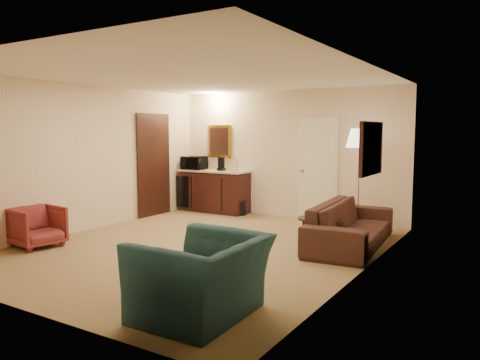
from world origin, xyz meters
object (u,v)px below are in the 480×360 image
(coffee_maker, at_px, (221,164))
(teal_armchair, at_px, (202,264))
(rose_chair_near, at_px, (37,225))
(waste_bin, at_px, (241,208))
(microwave, at_px, (194,161))
(floor_lamp, at_px, (359,180))
(wetbar_cabinet, at_px, (213,191))
(sofa, at_px, (351,217))
(coffee_table, at_px, (321,232))

(coffee_maker, bearing_deg, teal_armchair, -43.49)
(rose_chair_near, xyz_separation_m, coffee_maker, (0.71, 4.03, 0.72))
(waste_bin, height_order, microwave, microwave)
(floor_lamp, bearing_deg, wetbar_cabinet, 174.54)
(floor_lamp, distance_m, coffee_maker, 3.16)
(wetbar_cabinet, bearing_deg, rose_chair_near, -97.07)
(wetbar_cabinet, height_order, floor_lamp, floor_lamp)
(waste_bin, bearing_deg, teal_armchair, -62.55)
(rose_chair_near, bearing_deg, sofa, -50.74)
(microwave, xyz_separation_m, coffee_maker, (0.71, 0.04, -0.04))
(sofa, distance_m, microwave, 4.39)
(wetbar_cabinet, distance_m, floor_lamp, 3.40)
(floor_lamp, bearing_deg, sofa, -77.79)
(rose_chair_near, relative_size, floor_lamp, 0.38)
(coffee_table, bearing_deg, sofa, 32.52)
(teal_armchair, distance_m, microwave, 6.20)
(sofa, bearing_deg, teal_armchair, 169.84)
(sofa, bearing_deg, rose_chair_near, 117.24)
(wetbar_cabinet, distance_m, coffee_table, 3.65)
(teal_armchair, distance_m, coffee_maker, 5.82)
(coffee_table, bearing_deg, wetbar_cabinet, 151.86)
(teal_armchair, relative_size, waste_bin, 4.14)
(rose_chair_near, distance_m, coffee_maker, 4.16)
(wetbar_cabinet, xyz_separation_m, sofa, (3.60, -1.47, -0.01))
(sofa, xyz_separation_m, floor_lamp, (-0.25, 1.15, 0.46))
(coffee_table, xyz_separation_m, floor_lamp, (0.13, 1.40, 0.70))
(rose_chair_near, height_order, waste_bin, rose_chair_near)
(teal_armchair, height_order, floor_lamp, floor_lamp)
(microwave, bearing_deg, waste_bin, -1.41)
(rose_chair_near, distance_m, coffee_table, 4.38)
(sofa, xyz_separation_m, microwave, (-4.10, 1.44, 0.65))
(teal_armchair, distance_m, coffee_table, 3.21)
(coffee_table, height_order, floor_lamp, floor_lamp)
(coffee_table, bearing_deg, floor_lamp, 84.51)
(waste_bin, relative_size, coffee_maker, 1.01)
(floor_lamp, relative_size, coffee_maker, 6.44)
(teal_armchair, xyz_separation_m, waste_bin, (-2.52, 4.85, -0.38))
(teal_armchair, bearing_deg, coffee_maker, -149.47)
(microwave, bearing_deg, sofa, -19.28)
(coffee_table, bearing_deg, waste_bin, 146.18)
(rose_chair_near, distance_m, floor_lamp, 5.38)
(sofa, height_order, waste_bin, sofa)
(floor_lamp, distance_m, microwave, 3.86)
(teal_armchair, xyz_separation_m, coffee_maker, (-3.06, 4.92, 0.54))
(microwave, bearing_deg, wetbar_cabinet, 4.43)
(rose_chair_near, bearing_deg, waste_bin, -10.25)
(rose_chair_near, distance_m, waste_bin, 4.16)
(wetbar_cabinet, height_order, waste_bin, wetbar_cabinet)
(sofa, distance_m, waste_bin, 3.19)
(wetbar_cabinet, xyz_separation_m, teal_armchair, (3.27, -4.92, 0.06))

